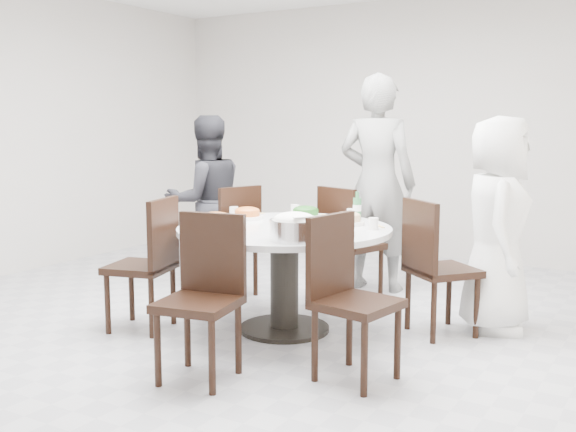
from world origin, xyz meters
The scene contains 22 objects.
floor centered at (0.00, 0.00, 0.00)m, with size 6.00×6.00×0.01m, color #B2B3B7.
wall_back centered at (0.00, 3.00, 1.40)m, with size 6.00×0.01×2.80m, color beige.
dining_table centered at (0.23, -0.11, 0.38)m, with size 1.50×1.50×0.75m, color silver.
chair_ne centered at (1.21, 0.40, 0.47)m, with size 0.42×0.42×0.95m, color black.
chair_n centered at (0.26, 0.94, 0.47)m, with size 0.42×0.42×0.95m, color black.
chair_nw centered at (-0.71, 0.50, 0.47)m, with size 0.42×0.42×0.95m, color black.
chair_sw centered at (-0.67, -0.60, 0.47)m, with size 0.42×0.42×0.95m, color black.
chair_s centered at (0.29, -1.15, 0.47)m, with size 0.42×0.42×0.95m, color black.
chair_se centered at (1.07, -0.69, 0.47)m, with size 0.42×0.42×0.95m, color black.
diner_right centered at (1.50, 0.68, 0.76)m, with size 0.74×0.48×1.52m, color white.
diner_middle centered at (0.30, 1.35, 0.94)m, with size 0.69×0.45×1.89m, color black.
diner_left centered at (-1.08, 0.70, 0.77)m, with size 0.75×0.58×1.53m, color black.
dish_greens centered at (0.14, 0.35, 0.78)m, with size 0.25×0.25×0.06m, color white.
dish_pale centered at (0.56, 0.21, 0.78)m, with size 0.24×0.24×0.07m, color white.
dish_orange centered at (-0.20, 0.07, 0.78)m, with size 0.24×0.24×0.07m, color white.
dish_redbrown centered at (0.68, -0.25, 0.79)m, with size 0.29×0.29×0.07m, color white.
dish_tofu centered at (-0.21, -0.32, 0.79)m, with size 0.29×0.29×0.08m, color white.
rice_bowl centered at (0.57, -0.54, 0.82)m, with size 0.31×0.31×0.13m, color silver.
soup_bowl centered at (-0.05, -0.57, 0.79)m, with size 0.26×0.26×0.08m, color white.
beverage_bottle centered at (0.53, 0.44, 0.86)m, with size 0.06×0.06×0.21m, color #2E733F.
tea_cups centered at (0.21, 0.51, 0.79)m, with size 0.07×0.07×0.08m, color white.
chopsticks centered at (0.24, 0.53, 0.76)m, with size 0.24×0.04×0.01m, color tan, non-canonical shape.
Camera 1 is at (2.64, -4.09, 1.48)m, focal length 42.00 mm.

